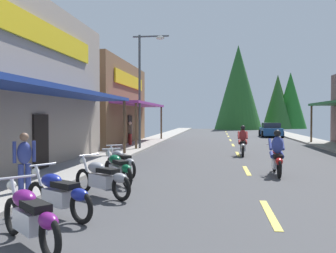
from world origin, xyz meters
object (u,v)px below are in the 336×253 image
at_px(rider_cruising_lead, 277,156).
at_px(motorcycle_parked_left_2, 102,177).
at_px(motorcycle_parked_left_3, 118,168).
at_px(motorcycle_parked_left_4, 121,162).
at_px(streetlamp_left, 145,76).
at_px(motorcycle_parked_left_0, 30,216).
at_px(rider_cruising_trailing, 243,143).
at_px(pedestrian_browsing, 24,159).
at_px(motorcycle_parked_left_1, 58,193).
at_px(parked_car_curbside, 271,130).
at_px(pedestrian_waiting, 130,132).

bearing_deg(rider_cruising_lead, motorcycle_parked_left_2, 132.57).
distance_m(motorcycle_parked_left_3, motorcycle_parked_left_4, 1.48).
xyz_separation_m(motorcycle_parked_left_2, rider_cruising_lead, (4.90, 4.13, 0.17)).
bearing_deg(motorcycle_parked_left_2, rider_cruising_lead, -106.20).
distance_m(streetlamp_left, motorcycle_parked_left_3, 11.94).
relative_size(motorcycle_parked_left_0, rider_cruising_trailing, 0.79).
bearing_deg(motorcycle_parked_left_2, motorcycle_parked_left_0, 123.81).
bearing_deg(pedestrian_browsing, rider_cruising_lead, -101.89).
distance_m(motorcycle_parked_left_2, pedestrian_browsing, 2.05).
bearing_deg(rider_cruising_trailing, motorcycle_parked_left_0, 166.22).
bearing_deg(rider_cruising_trailing, rider_cruising_lead, -170.62).
bearing_deg(motorcycle_parked_left_2, pedestrian_browsing, 37.49).
height_order(motorcycle_parked_left_1, motorcycle_parked_left_4, same).
relative_size(motorcycle_parked_left_3, motorcycle_parked_left_4, 1.05).
distance_m(motorcycle_parked_left_0, motorcycle_parked_left_4, 6.81).
bearing_deg(streetlamp_left, motorcycle_parked_left_0, -84.91).
distance_m(motorcycle_parked_left_0, motorcycle_parked_left_3, 5.36).
height_order(motorcycle_parked_left_0, motorcycle_parked_left_2, same).
bearing_deg(motorcycle_parked_left_0, motorcycle_parked_left_2, -49.08).
bearing_deg(pedestrian_browsing, parked_car_curbside, -62.88).
distance_m(motorcycle_parked_left_4, rider_cruising_lead, 5.35).
relative_size(motorcycle_parked_left_0, motorcycle_parked_left_3, 0.95).
xyz_separation_m(streetlamp_left, motorcycle_parked_left_2, (1.47, -12.91, -3.94)).
distance_m(motorcycle_parked_left_2, motorcycle_parked_left_3, 1.73).
height_order(pedestrian_browsing, parked_car_curbside, pedestrian_browsing).
height_order(rider_cruising_trailing, pedestrian_waiting, pedestrian_waiting).
relative_size(pedestrian_browsing, pedestrian_waiting, 0.96).
height_order(streetlamp_left, motorcycle_parked_left_0, streetlamp_left).
bearing_deg(rider_cruising_trailing, streetlamp_left, 68.94).
height_order(streetlamp_left, pedestrian_waiting, streetlamp_left).
relative_size(motorcycle_parked_left_3, pedestrian_browsing, 1.10).
height_order(rider_cruising_lead, pedestrian_browsing, pedestrian_browsing).
distance_m(motorcycle_parked_left_2, pedestrian_waiting, 15.68).
height_order(motorcycle_parked_left_0, motorcycle_parked_left_1, same).
bearing_deg(motorcycle_parked_left_2, streetlamp_left, -49.82).
xyz_separation_m(motorcycle_parked_left_4, pedestrian_waiting, (-2.61, 12.21, 0.49)).
distance_m(streetlamp_left, rider_cruising_lead, 11.49).
bearing_deg(parked_car_curbside, pedestrian_browsing, 161.79).
bearing_deg(parked_car_curbside, motorcycle_parked_left_4, 162.76).
xyz_separation_m(streetlamp_left, pedestrian_browsing, (-0.53, -13.04, -3.50)).
relative_size(streetlamp_left, motorcycle_parked_left_0, 4.09).
relative_size(motorcycle_parked_left_2, motorcycle_parked_left_4, 1.08).
xyz_separation_m(motorcycle_parked_left_2, motorcycle_parked_left_4, (-0.36, 3.18, 0.00)).
xyz_separation_m(motorcycle_parked_left_3, motorcycle_parked_left_4, (-0.28, 1.45, 0.00)).
relative_size(motorcycle_parked_left_2, rider_cruising_trailing, 0.86).
distance_m(motorcycle_parked_left_1, motorcycle_parked_left_3, 3.71).
relative_size(rider_cruising_lead, pedestrian_browsing, 1.33).
distance_m(streetlamp_left, motorcycle_parked_left_4, 10.56).
xyz_separation_m(streetlamp_left, motorcycle_parked_left_4, (1.11, -9.73, -3.94)).
bearing_deg(motorcycle_parked_left_0, motorcycle_parked_left_4, -46.12).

